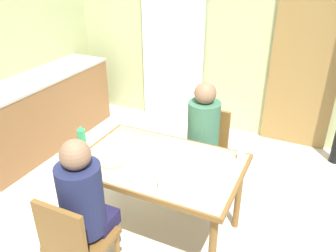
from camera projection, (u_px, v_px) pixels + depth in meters
The scene contains 19 objects.
ground_plane at pixel (138, 221), 3.19m from camera, with size 5.80×5.80×0.00m, color beige.
wall_back at pixel (220, 22), 4.33m from camera, with size 4.46×0.10×2.88m, color #AEB680.
door_wooden at pixel (304, 69), 4.06m from camera, with size 0.80×0.05×2.00m, color olive.
curtain_panel at pixel (172, 37), 4.59m from camera, with size 0.90×0.03×2.42m, color white.
kitchen_counter at pixel (42, 111), 4.30m from camera, with size 0.61×2.07×0.91m.
dining_table at pixel (160, 170), 2.76m from camera, with size 1.30×0.86×0.75m.
chair_near_diner at pixel (75, 241), 2.31m from camera, with size 0.40×0.40×0.87m.
chair_far_diner at pixel (206, 147), 3.42m from camera, with size 0.40×0.40×0.87m.
person_near_diner at pixel (82, 196), 2.29m from camera, with size 0.30×0.37×0.77m.
person_far_diner at pixel (203, 128), 3.18m from camera, with size 0.30×0.37×0.77m.
water_bottle_green_near at pixel (83, 143), 2.70m from camera, with size 0.06×0.06×0.30m.
serving_bowl_center at pixel (166, 169), 2.58m from camera, with size 0.17×0.17×0.06m, color silver.
dinner_plate_near_left at pixel (145, 159), 2.75m from camera, with size 0.22×0.22×0.01m, color white.
dinner_plate_near_right at pixel (118, 139), 3.04m from camera, with size 0.23×0.23×0.01m, color white.
drinking_glass_by_near_diner at pixel (242, 154), 2.73m from camera, with size 0.06×0.06×0.09m, color silver.
drinking_glass_by_far_diner at pixel (162, 184), 2.39m from camera, with size 0.06×0.06×0.09m, color silver.
bread_plate_sliced at pixel (112, 162), 2.70m from camera, with size 0.19×0.19×0.02m, color #DBB77A.
cutlery_knife_near at pixel (183, 187), 2.43m from camera, with size 0.15×0.02×0.00m, color silver.
cutlery_fork_near at pixel (202, 200), 2.31m from camera, with size 0.15×0.02×0.00m, color silver.
Camera 1 is at (1.29, -2.08, 2.25)m, focal length 36.58 mm.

